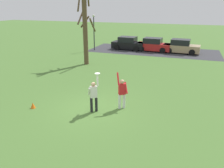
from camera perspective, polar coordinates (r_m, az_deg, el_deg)
name	(u,v)px	position (r m, az deg, el deg)	size (l,w,h in m)	color
ground_plane	(93,109)	(12.20, -4.91, -6.43)	(120.00, 120.00, 0.00)	#4C7533
person_catcher	(94,94)	(11.53, -4.75, -2.67)	(0.57, 0.54, 2.08)	black
person_defender	(122,91)	(11.90, 2.59, -1.92)	(0.65, 0.63, 2.05)	silver
frisbee_disc	(97,74)	(11.20, -3.78, 2.70)	(0.27, 0.27, 0.02)	white
parked_car_black	(128,44)	(28.60, 4.23, 10.30)	(4.21, 2.25, 1.59)	black
parked_car_red	(153,45)	(27.95, 10.60, 9.80)	(4.21, 2.25, 1.59)	red
parked_car_tan	(181,47)	(27.58, 17.35, 9.12)	(4.21, 2.25, 1.59)	tan
parking_strip	(153,51)	(28.18, 10.47, 8.39)	(15.53, 6.40, 0.01)	#38383D
bare_tree_tall	(85,28)	(20.96, -6.90, 13.98)	(1.48, 1.54, 6.74)	brown
lamppost_by_lot	(94,29)	(27.87, -4.68, 13.89)	(0.28, 0.28, 4.26)	#2D2D33
field_cone_orange	(33,105)	(12.96, -19.66, -5.19)	(0.26, 0.26, 0.32)	orange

